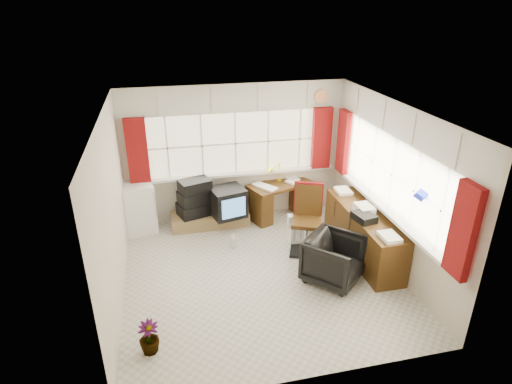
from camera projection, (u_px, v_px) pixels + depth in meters
ground at (261, 274)px, 6.47m from camera, size 4.00×4.00×0.00m
room_walls at (261, 184)px, 5.85m from camera, size 4.00×4.00×4.00m
window_back at (236, 170)px, 7.81m from camera, size 3.70×0.12×3.60m
window_right at (386, 206)px, 6.48m from camera, size 0.12×3.70×3.60m
curtains at (304, 159)px, 6.88m from camera, size 3.83×3.83×1.15m
overhead_cabinets at (308, 109)px, 6.61m from camera, size 3.98×3.98×0.48m
desk at (279, 198)px, 8.08m from camera, size 1.29×0.95×0.70m
desk_lamp at (279, 168)px, 7.97m from camera, size 0.14×0.12×0.38m
task_chair at (307, 215)px, 6.92m from camera, size 0.63×0.65×1.15m
office_chair at (334, 259)px, 6.22m from camera, size 1.08×1.08×0.70m
radiator at (301, 232)px, 7.19m from camera, size 0.38×0.18×0.55m
credenza at (363, 233)px, 6.84m from camera, size 0.50×2.00×0.85m
file_tray at (364, 217)px, 6.44m from camera, size 0.33×0.39×0.11m
tv_bench at (210, 219)px, 7.84m from camera, size 1.40×0.50×0.25m
crt_tv at (228, 202)px, 7.59m from camera, size 0.68×0.64×0.52m
hifi_stack at (196, 198)px, 7.61m from camera, size 0.72×0.57×0.66m
mini_fridge at (138, 208)px, 7.52m from camera, size 0.64×0.64×0.90m
spray_bottle_a at (233, 241)px, 7.11m from camera, size 0.14×0.14×0.27m
spray_bottle_b at (226, 222)px, 7.76m from camera, size 0.11×0.12×0.20m
flower_vase at (149, 337)px, 4.98m from camera, size 0.25×0.25×0.43m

